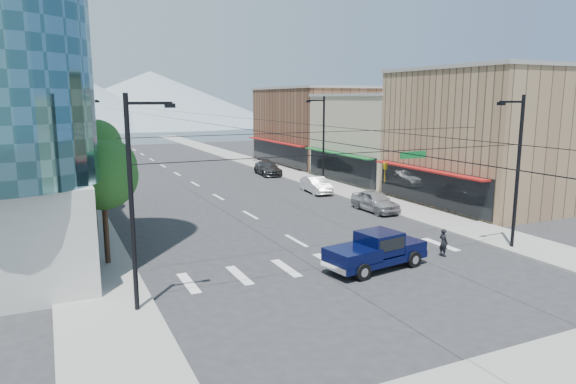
{
  "coord_description": "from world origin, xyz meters",
  "views": [
    {
      "loc": [
        -13.68,
        -21.86,
        8.78
      ],
      "look_at": [
        -0.2,
        6.78,
        3.0
      ],
      "focal_mm": 32.0,
      "sensor_mm": 36.0,
      "label": 1
    }
  ],
  "objects_px": {
    "parked_car_mid": "(316,185)",
    "pickup_truck": "(376,250)",
    "parked_car_near": "(375,201)",
    "parked_car_far": "(268,168)",
    "pedestrian": "(443,243)"
  },
  "relations": [
    {
      "from": "parked_car_mid",
      "to": "parked_car_near",
      "type": "bearing_deg",
      "value": -82.06
    },
    {
      "from": "parked_car_mid",
      "to": "pickup_truck",
      "type": "bearing_deg",
      "value": -104.71
    },
    {
      "from": "pedestrian",
      "to": "parked_car_far",
      "type": "relative_size",
      "value": 0.29
    },
    {
      "from": "parked_car_near",
      "to": "parked_car_mid",
      "type": "distance_m",
      "value": 9.12
    },
    {
      "from": "parked_car_near",
      "to": "parked_car_far",
      "type": "distance_m",
      "value": 21.71
    },
    {
      "from": "pedestrian",
      "to": "parked_car_far",
      "type": "distance_m",
      "value": 33.29
    },
    {
      "from": "pickup_truck",
      "to": "parked_car_near",
      "type": "xyz_separation_m",
      "value": [
        7.99,
        11.54,
        -0.19
      ]
    },
    {
      "from": "parked_car_far",
      "to": "pedestrian",
      "type": "bearing_deg",
      "value": -90.04
    },
    {
      "from": "parked_car_near",
      "to": "parked_car_mid",
      "type": "height_order",
      "value": "parked_car_near"
    },
    {
      "from": "pedestrian",
      "to": "parked_car_mid",
      "type": "bearing_deg",
      "value": -11.83
    },
    {
      "from": "pickup_truck",
      "to": "parked_car_near",
      "type": "distance_m",
      "value": 14.04
    },
    {
      "from": "pickup_truck",
      "to": "parked_car_far",
      "type": "relative_size",
      "value": 1.09
    },
    {
      "from": "pickup_truck",
      "to": "parked_car_mid",
      "type": "bearing_deg",
      "value": 60.88
    },
    {
      "from": "pickup_truck",
      "to": "pedestrian",
      "type": "height_order",
      "value": "pickup_truck"
    },
    {
      "from": "parked_car_far",
      "to": "pickup_truck",
      "type": "bearing_deg",
      "value": -97.84
    }
  ]
}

